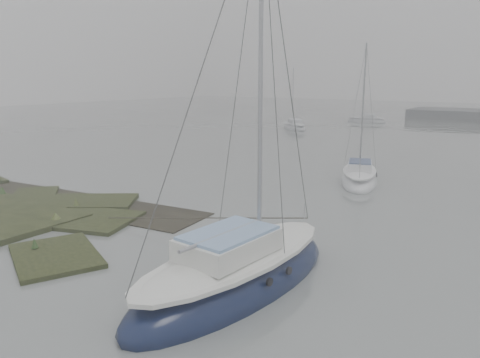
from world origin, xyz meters
name	(u,v)px	position (x,y,z in m)	size (l,w,h in m)	color
ground	(363,146)	(0.00, 30.00, 0.00)	(160.00, 160.00, 0.00)	slate
sailboat_main	(236,276)	(6.69, 0.98, 0.35)	(3.32, 8.21, 11.32)	black
sailboat_white	(359,178)	(4.78, 15.95, 0.26)	(3.77, 6.14, 8.24)	silver
sailboat_far_a	(294,127)	(-11.04, 38.40, 0.23)	(5.10, 4.78, 7.43)	#9FA2A8
sailboat_far_c	(366,121)	(-6.97, 50.79, 0.22)	(5.09, 1.92, 7.07)	#B5BABF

